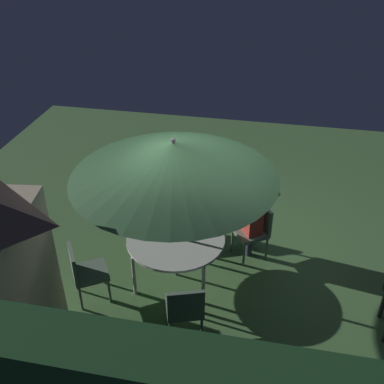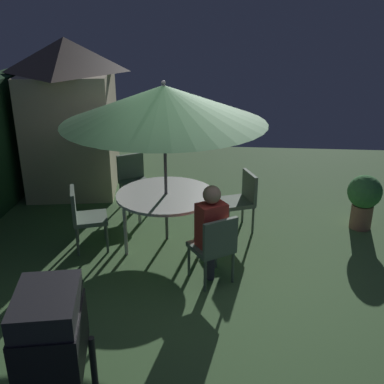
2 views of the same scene
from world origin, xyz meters
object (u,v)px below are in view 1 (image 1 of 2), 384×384
patio_umbrella (174,160)px  chair_near_shed (255,227)px  potted_plant_by_shed (179,153)px  chair_toward_house (185,307)px  chair_toward_hedge (84,270)px  person_in_red (252,215)px  patio_table (176,240)px  chair_far_side (165,204)px

patio_umbrella → chair_near_shed: patio_umbrella is taller
patio_umbrella → potted_plant_by_shed: patio_umbrella is taller
patio_umbrella → chair_toward_house: 1.88m
chair_near_shed → chair_toward_hedge: size_ratio=1.00×
patio_umbrella → chair_toward_hedge: size_ratio=3.09×
potted_plant_by_shed → person_in_red: size_ratio=0.68×
patio_umbrella → potted_plant_by_shed: size_ratio=3.25×
patio_umbrella → chair_near_shed: 1.99m
patio_table → patio_umbrella: bearing=90.0°
potted_plant_by_shed → person_in_red: person_in_red is taller
patio_table → potted_plant_by_shed: (0.62, -2.94, -0.17)m
patio_table → chair_toward_hedge: size_ratio=1.59×
patio_umbrella → chair_toward_house: bearing=108.5°
chair_near_shed → chair_far_side: (1.53, -0.35, 0.00)m
chair_near_shed → potted_plant_by_shed: chair_near_shed is taller
chair_far_side → person_in_red: (-1.46, 0.40, 0.26)m
patio_table → chair_toward_hedge: bearing=31.8°
patio_table → person_in_red: size_ratio=1.13×
chair_near_shed → chair_toward_hedge: 2.67m
patio_table → potted_plant_by_shed: 3.01m
person_in_red → chair_far_side: bearing=-15.2°
potted_plant_by_shed → chair_far_side: bearing=95.7°
patio_umbrella → potted_plant_by_shed: 3.36m
patio_umbrella → chair_toward_house: size_ratio=3.09×
chair_far_side → potted_plant_by_shed: size_ratio=1.05×
chair_toward_house → chair_near_shed: bearing=-111.7°
chair_toward_hedge → person_in_red: 2.60m
chair_toward_house → person_in_red: 1.93m
patio_table → chair_toward_hedge: chair_toward_hedge is taller
patio_umbrella → chair_toward_house: (-0.37, 1.11, -1.48)m
chair_near_shed → chair_toward_hedge: (2.25, 1.45, 0.00)m
chair_near_shed → chair_far_side: 1.57m
chair_near_shed → person_in_red: 0.28m
chair_near_shed → person_in_red: bearing=33.8°
chair_toward_hedge → potted_plant_by_shed: chair_toward_hedge is taller
patio_umbrella → person_in_red: 1.74m
potted_plant_by_shed → chair_near_shed: bearing=128.0°
chair_far_side → patio_table: bearing=111.7°
chair_toward_hedge → chair_toward_house: bearing=165.4°
patio_umbrella → person_in_red: patio_umbrella is taller
patio_table → patio_umbrella: patio_umbrella is taller
chair_toward_house → potted_plant_by_shed: bearing=-76.3°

